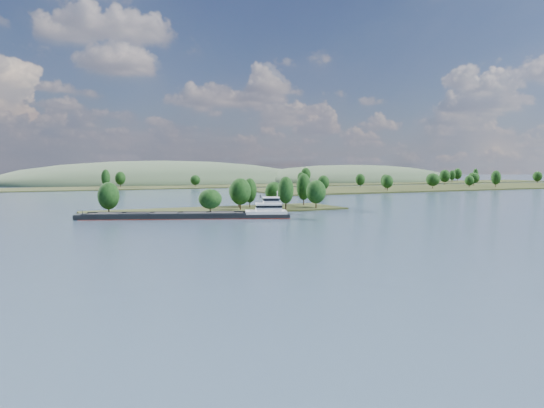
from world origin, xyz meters
TOP-DOWN VIEW (x-y plane):
  - ground at (0.00, 120.00)m, footprint 1800.00×1800.00m
  - tree_island at (6.84, 178.88)m, footprint 100.00×31.84m
  - right_bank at (231.90, 299.77)m, footprint 320.00×90.00m
  - back_shoreline at (8.28, 399.82)m, footprint 900.00×60.00m
  - hill_east at (260.00, 470.00)m, footprint 260.00×140.00m
  - hill_west at (60.00, 500.00)m, footprint 320.00×160.00m
  - cargo_barge at (-15.14, 156.17)m, footprint 68.22×32.54m

SIDE VIEW (x-z plane):
  - ground at x=0.00m, z-range 0.00..0.00m
  - hill_east at x=260.00m, z-range -18.00..18.00m
  - hill_west at x=60.00m, z-range -22.00..22.00m
  - back_shoreline at x=8.28m, z-range -7.25..8.68m
  - right_bank at x=231.90m, z-range -6.71..8.74m
  - cargo_barge at x=-15.14m, z-range -3.53..5.92m
  - tree_island at x=6.84m, z-range -3.30..11.46m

